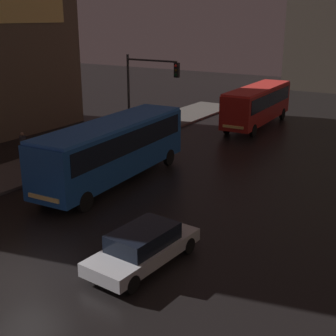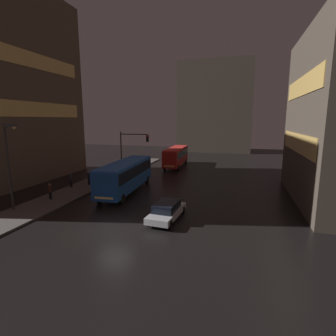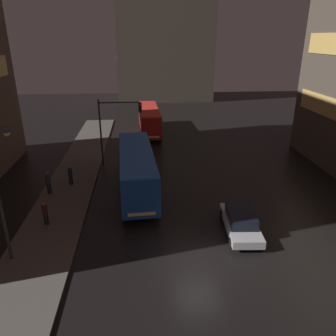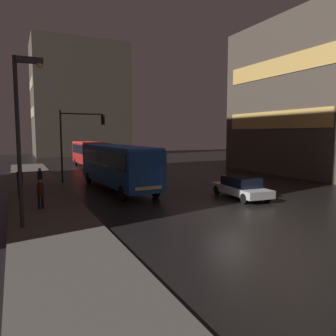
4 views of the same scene
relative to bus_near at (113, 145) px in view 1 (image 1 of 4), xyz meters
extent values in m
plane|color=black|center=(3.40, -9.61, -2.10)|extent=(120.00, 120.00, 0.00)
cube|color=#56514C|center=(-5.60, 0.39, -2.02)|extent=(4.00, 48.00, 0.15)
cube|color=beige|center=(-3.56, 44.06, 6.21)|extent=(0.24, 10.20, 1.80)
cube|color=#194793|center=(0.00, 0.00, -0.20)|extent=(3.21, 11.18, 2.69)
cube|color=black|center=(0.00, 0.00, 0.40)|extent=(3.22, 10.30, 1.10)
cube|color=blue|center=(0.00, 0.00, 1.23)|extent=(3.15, 10.95, 0.16)
cube|color=#F4CC72|center=(0.32, -5.53, -1.15)|extent=(1.81, 0.20, 0.20)
cylinder|color=black|center=(1.43, -4.05, -1.60)|extent=(0.31, 1.01, 1.00)
cylinder|color=black|center=(-0.95, -4.18, -1.60)|extent=(0.31, 1.01, 1.00)
cylinder|color=black|center=(0.95, 4.19, -1.60)|extent=(0.31, 1.01, 1.00)
cylinder|color=black|center=(-1.43, 4.05, -1.60)|extent=(0.31, 1.01, 1.00)
cube|color=#AD1E19|center=(1.50, 17.19, -0.27)|extent=(2.70, 10.28, 2.56)
cube|color=black|center=(1.50, 17.19, 0.26)|extent=(2.73, 9.47, 1.10)
cube|color=red|center=(1.50, 17.19, 1.09)|extent=(2.64, 10.08, 0.16)
cube|color=#F4CC72|center=(1.68, 12.07, -1.15)|extent=(1.65, 0.16, 0.20)
cylinder|color=black|center=(2.70, 13.53, -1.60)|extent=(0.28, 1.01, 1.00)
cylinder|color=black|center=(0.55, 13.45, -1.60)|extent=(0.28, 1.01, 1.00)
cylinder|color=black|center=(2.45, 20.93, -1.60)|extent=(0.28, 1.01, 1.00)
cylinder|color=black|center=(0.30, 20.86, -1.60)|extent=(0.28, 1.01, 1.00)
cube|color=#B7B7BC|center=(6.58, -6.63, -1.55)|extent=(2.23, 4.91, 0.50)
cube|color=black|center=(6.58, -6.63, -0.98)|extent=(1.80, 2.74, 0.63)
cylinder|color=black|center=(7.33, -8.38, -1.78)|extent=(0.24, 0.65, 0.64)
cylinder|color=black|center=(5.60, -8.26, -1.78)|extent=(0.24, 0.65, 0.64)
cylinder|color=black|center=(7.57, -5.00, -1.78)|extent=(0.24, 0.65, 0.64)
cylinder|color=black|center=(5.84, -4.88, -1.78)|extent=(0.24, 0.65, 0.64)
cylinder|color=black|center=(-5.63, 1.36, -1.56)|extent=(0.14, 0.14, 0.79)
cylinder|color=black|center=(-5.45, 1.36, -1.56)|extent=(0.14, 0.14, 0.79)
cylinder|color=#1E283D|center=(-5.54, 1.36, -0.83)|extent=(0.48, 0.48, 0.65)
sphere|color=#8C664C|center=(-5.54, 1.36, -0.40)|extent=(0.22, 0.22, 0.22)
cylinder|color=black|center=(-6.99, -0.29, -1.51)|extent=(0.14, 0.14, 0.88)
cylinder|color=black|center=(-6.81, -0.29, -1.51)|extent=(0.14, 0.14, 0.88)
cylinder|color=#333338|center=(-6.90, -0.29, -0.70)|extent=(0.41, 0.41, 0.74)
sphere|color=#8C664C|center=(-6.90, -0.29, -0.22)|extent=(0.22, 0.22, 0.22)
cylinder|color=#2D2D2D|center=(-3.36, 6.00, 1.10)|extent=(0.16, 0.16, 6.40)
cylinder|color=#2D2D2D|center=(-1.47, 6.00, 4.00)|extent=(3.77, 0.12, 0.12)
cube|color=black|center=(0.41, 6.00, 3.50)|extent=(0.30, 0.24, 0.90)
sphere|color=red|center=(0.41, 5.86, 3.78)|extent=(0.18, 0.18, 0.18)
sphere|color=#3B2B07|center=(0.41, 5.86, 3.50)|extent=(0.18, 0.18, 0.18)
sphere|color=black|center=(0.41, 5.86, 3.22)|extent=(0.18, 0.18, 0.18)
camera|label=1|loc=(15.53, -19.26, 6.72)|focal=50.00mm
camera|label=2|loc=(12.09, -26.05, 5.87)|focal=28.00mm
camera|label=3|loc=(0.48, -24.24, 9.55)|focal=35.00mm
camera|label=4|loc=(-7.19, -24.27, 2.25)|focal=35.00mm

